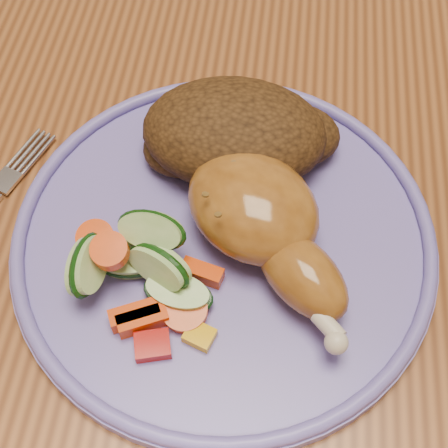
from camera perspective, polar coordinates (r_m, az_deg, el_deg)
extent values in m
plane|color=brown|center=(1.19, 1.65, -15.51)|extent=(4.00, 4.00, 0.00)
cube|color=brown|center=(0.54, 3.56, 7.39)|extent=(0.90, 1.40, 0.04)
cube|color=#4C2D16|center=(1.14, 5.11, 19.00)|extent=(0.42, 0.42, 0.04)
cylinder|color=#4C2D16|center=(1.19, -4.99, 5.70)|extent=(0.04, 0.04, 0.41)
cylinder|color=#4C2D16|center=(1.44, -2.58, 17.05)|extent=(0.04, 0.04, 0.41)
cylinder|color=#4C2D16|center=(1.19, 12.36, 4.02)|extent=(0.04, 0.04, 0.41)
cylinder|color=#4C2D16|center=(1.44, 12.35, 15.61)|extent=(0.04, 0.04, 0.41)
cylinder|color=#6A5DB6|center=(0.45, 0.00, -1.42)|extent=(0.30, 0.30, 0.01)
torus|color=#6A5DB6|center=(0.44, 0.00, -0.69)|extent=(0.30, 0.30, 0.01)
ellipsoid|color=#9C5F20|center=(0.43, 2.66, 1.66)|extent=(0.13, 0.13, 0.05)
ellipsoid|color=#9C5F20|center=(0.41, 7.15, -4.55)|extent=(0.08, 0.09, 0.04)
sphere|color=beige|center=(0.39, 10.23, -10.62)|extent=(0.02, 0.02, 0.02)
ellipsoid|color=#422710|center=(0.47, 0.94, 8.35)|extent=(0.14, 0.10, 0.06)
ellipsoid|color=#422710|center=(0.48, 6.52, 8.11)|extent=(0.07, 0.05, 0.04)
ellipsoid|color=#422710|center=(0.48, -4.01, 6.87)|extent=(0.06, 0.05, 0.03)
cube|color=#A50A05|center=(0.41, -6.55, -10.98)|extent=(0.03, 0.02, 0.01)
cube|color=#E5A507|center=(0.41, -2.25, -10.16)|extent=(0.02, 0.02, 0.01)
cube|color=#F74108|center=(0.41, -8.16, -8.23)|extent=(0.04, 0.03, 0.01)
cylinder|color=#F74108|center=(0.41, -10.41, -2.43)|extent=(0.02, 0.03, 0.01)
cylinder|color=#F74108|center=(0.41, -3.63, -7.83)|extent=(0.03, 0.03, 0.02)
cube|color=#F74108|center=(0.42, -2.01, -4.46)|extent=(0.03, 0.02, 0.01)
cylinder|color=#F74108|center=(0.45, -11.63, -1.37)|extent=(0.03, 0.03, 0.02)
cube|color=#F74108|center=(0.41, -7.45, -8.74)|extent=(0.04, 0.03, 0.01)
cylinder|color=#BCDB8E|center=(0.41, -5.91, -3.79)|extent=(0.05, 0.04, 0.05)
cylinder|color=#BCDB8E|center=(0.42, -12.39, -3.67)|extent=(0.04, 0.04, 0.04)
cylinder|color=#BCDB8E|center=(0.43, -8.54, -3.28)|extent=(0.05, 0.05, 0.02)
cylinder|color=#BCDB8E|center=(0.41, -6.62, -0.56)|extent=(0.05, 0.05, 0.04)
cylinder|color=#BCDB8E|center=(0.42, -4.20, -6.35)|extent=(0.05, 0.05, 0.02)
cube|color=silver|center=(0.51, -19.31, 3.76)|extent=(0.04, 0.07, 0.00)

